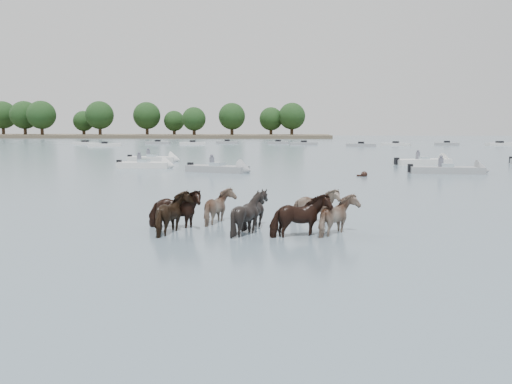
{
  "coord_description": "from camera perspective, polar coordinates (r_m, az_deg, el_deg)",
  "views": [
    {
      "loc": [
        0.82,
        -16.73,
        3.28
      ],
      "look_at": [
        -0.66,
        0.91,
        1.1
      ],
      "focal_mm": 36.97,
      "sensor_mm": 36.0,
      "label": 1
    }
  ],
  "objects": [
    {
      "name": "treeline",
      "position": [
        178.86,
        -18.91,
        7.71
      ],
      "size": [
        145.96,
        19.03,
        11.96
      ],
      "color": "#382619",
      "rests_on": "ground"
    },
    {
      "name": "ground",
      "position": [
        17.07,
        1.94,
        -4.06
      ],
      "size": [
        400.0,
        400.0,
        0.0
      ],
      "primitive_type": "plane",
      "color": "#4D626F",
      "rests_on": "ground"
    },
    {
      "name": "motorboat_b",
      "position": [
        38.66,
        -3.24,
        2.47
      ],
      "size": [
        5.28,
        3.15,
        1.92
      ],
      "rotation": [
        0.0,
        0.0,
        -0.33
      ],
      "color": "gray",
      "rests_on": "ground"
    },
    {
      "name": "motorboat_f",
      "position": [
        51.7,
        -10.37,
        3.51
      ],
      "size": [
        5.18,
        1.8,
        1.92
      ],
      "rotation": [
        0.0,
        0.0,
        -0.04
      ],
      "color": "silver",
      "rests_on": "ground"
    },
    {
      "name": "motorboat_a",
      "position": [
        43.62,
        -11.12,
        2.87
      ],
      "size": [
        4.77,
        1.69,
        1.92
      ],
      "rotation": [
        0.0,
        0.0,
        0.02
      ],
      "color": "silver",
      "rests_on": "ground"
    },
    {
      "name": "distant_flotilla",
      "position": [
        96.2,
        4.02,
        5.19
      ],
      "size": [
        109.84,
        29.71,
        0.93
      ],
      "color": "gray",
      "rests_on": "ground"
    },
    {
      "name": "motorboat_d",
      "position": [
        40.39,
        20.96,
        2.21
      ],
      "size": [
        5.71,
        1.87,
        1.92
      ],
      "rotation": [
        0.0,
        0.0,
        -0.05
      ],
      "color": "gray",
      "rests_on": "ground"
    },
    {
      "name": "motorboat_c",
      "position": [
        49.6,
        18.3,
        3.13
      ],
      "size": [
        5.74,
        3.37,
        1.92
      ],
      "rotation": [
        0.0,
        0.0,
        0.34
      ],
      "color": "silver",
      "rests_on": "ground"
    },
    {
      "name": "shoreline",
      "position": [
        181.17,
        -18.31,
        5.77
      ],
      "size": [
        160.0,
        30.0,
        1.0
      ],
      "primitive_type": "cube",
      "color": "#4C4233",
      "rests_on": "ground"
    },
    {
      "name": "pony_herd",
      "position": [
        16.86,
        -0.62,
        -2.45
      ],
      "size": [
        6.92,
        3.87,
        1.55
      ],
      "color": "black",
      "rests_on": "ground"
    },
    {
      "name": "swimming_pony",
      "position": [
        36.21,
        11.55,
        1.83
      ],
      "size": [
        0.72,
        0.44,
        0.44
      ],
      "color": "black",
      "rests_on": "ground"
    }
  ]
}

